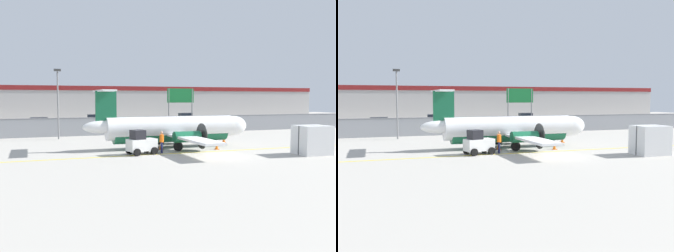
% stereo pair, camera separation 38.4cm
% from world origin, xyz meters
% --- Properties ---
extents(ground_plane, '(140.00, 140.00, 0.01)m').
position_xyz_m(ground_plane, '(0.00, 2.00, 0.00)').
color(ground_plane, '#ADA89E').
extents(perimeter_fence, '(98.00, 0.10, 2.10)m').
position_xyz_m(perimeter_fence, '(0.00, 18.00, 1.12)').
color(perimeter_fence, gray).
rests_on(perimeter_fence, ground).
extents(parking_lot_strip, '(98.00, 17.00, 0.12)m').
position_xyz_m(parking_lot_strip, '(0.00, 29.50, 0.06)').
color(parking_lot_strip, '#38383A').
rests_on(parking_lot_strip, ground).
extents(background_building, '(91.00, 8.10, 6.50)m').
position_xyz_m(background_building, '(0.00, 47.99, 3.26)').
color(background_building, '#BCB7B2').
rests_on(background_building, ground).
extents(commuter_airplane, '(14.90, 16.03, 4.92)m').
position_xyz_m(commuter_airplane, '(-1.00, 5.33, 1.60)').
color(commuter_airplane, white).
rests_on(commuter_airplane, ground).
extents(baggage_tug, '(2.53, 1.86, 1.88)m').
position_xyz_m(baggage_tug, '(-4.80, 2.37, 0.86)').
color(baggage_tug, silver).
rests_on(baggage_tug, ground).
extents(ground_crew_worker, '(0.44, 0.54, 1.70)m').
position_xyz_m(ground_crew_worker, '(-3.12, 2.53, 0.95)').
color(ground_crew_worker, '#191E4C').
rests_on(ground_crew_worker, ground).
extents(cargo_container, '(2.46, 2.08, 2.20)m').
position_xyz_m(cargo_container, '(7.45, -1.88, 1.10)').
color(cargo_container, silver).
rests_on(cargo_container, ground).
extents(traffic_cone_near_left, '(0.36, 0.36, 0.64)m').
position_xyz_m(traffic_cone_near_left, '(-2.56, 4.47, 0.31)').
color(traffic_cone_near_left, orange).
rests_on(traffic_cone_near_left, ground).
extents(traffic_cone_near_right, '(0.36, 0.36, 0.64)m').
position_xyz_m(traffic_cone_near_right, '(-0.00, 7.22, 0.31)').
color(traffic_cone_near_right, orange).
rests_on(traffic_cone_near_right, ground).
extents(traffic_cone_far_left, '(0.36, 0.36, 0.64)m').
position_xyz_m(traffic_cone_far_left, '(1.87, 3.00, 0.31)').
color(traffic_cone_far_left, orange).
rests_on(traffic_cone_far_left, ground).
extents(traffic_cone_far_right, '(0.36, 0.36, 0.64)m').
position_xyz_m(traffic_cone_far_right, '(4.74, 7.21, 0.31)').
color(traffic_cone_far_right, orange).
rests_on(traffic_cone_far_right, ground).
extents(parked_car_0, '(4.31, 2.25, 1.58)m').
position_xyz_m(parked_car_0, '(-11.88, 28.37, 0.89)').
color(parked_car_0, red).
rests_on(parked_car_0, parking_lot_strip).
extents(parked_car_1, '(4.30, 2.22, 1.58)m').
position_xyz_m(parked_car_1, '(-3.73, 35.26, 0.89)').
color(parked_car_1, '#19662D').
rests_on(parked_car_1, parking_lot_strip).
extents(parked_car_2, '(4.38, 2.42, 1.58)m').
position_xyz_m(parked_car_2, '(3.82, 23.48, 0.89)').
color(parked_car_2, slate).
rests_on(parked_car_2, parking_lot_strip).
extents(parked_car_3, '(4.31, 2.23, 1.58)m').
position_xyz_m(parked_car_3, '(12.14, 35.79, 0.89)').
color(parked_car_3, '#19662D').
rests_on(parked_car_3, parking_lot_strip).
extents(apron_light_pole, '(0.70, 0.30, 7.27)m').
position_xyz_m(apron_light_pole, '(-10.14, 15.47, 4.30)').
color(apron_light_pole, slate).
rests_on(apron_light_pole, ground).
extents(highway_sign, '(3.60, 0.14, 5.50)m').
position_xyz_m(highway_sign, '(5.17, 19.85, 4.14)').
color(highway_sign, slate).
rests_on(highway_sign, ground).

